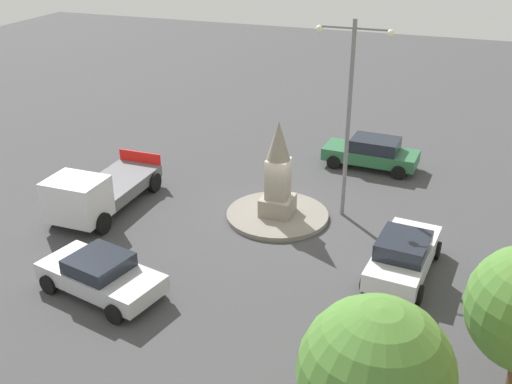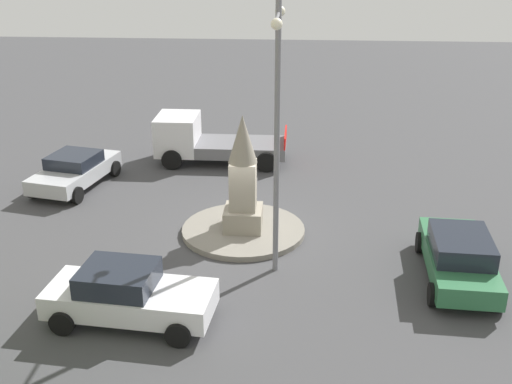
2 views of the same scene
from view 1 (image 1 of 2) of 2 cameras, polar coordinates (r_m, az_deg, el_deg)
ground_plane at (r=24.20m, az=2.02°, el=-2.37°), size 80.00×80.00×0.00m
traffic_island at (r=24.16m, az=2.02°, el=-2.18°), size 4.06×4.06×0.18m
monument at (r=23.37m, az=2.09°, el=1.82°), size 1.23×1.23×3.85m
streetlamp at (r=22.92m, az=8.80°, el=8.31°), size 2.81×0.28×7.69m
car_silver_far_side at (r=19.96m, az=-14.42°, el=-7.52°), size 4.42×2.75×1.34m
car_green_parked_right at (r=29.01m, az=10.85°, el=3.69°), size 4.44×2.15×1.46m
car_white_near_island at (r=20.80m, az=13.71°, el=-5.75°), size 2.27×4.38×1.51m
truck_white_passing at (r=24.83m, az=-14.80°, el=-0.05°), size 2.42×5.52×2.02m
tree_mid_cluster at (r=11.75m, az=11.15°, el=-16.53°), size 2.92×2.92×5.01m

